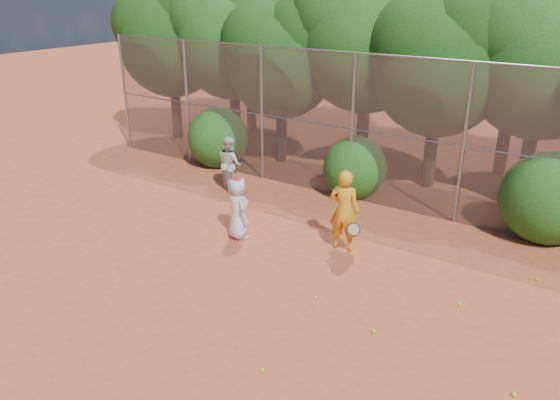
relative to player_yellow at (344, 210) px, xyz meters
The scene contains 23 objects.
ground 3.26m from the player_yellow, 96.08° to the right, with size 80.00×80.00×0.00m, color #A84326.
fence_back 3.14m from the player_yellow, 98.79° to the left, with size 20.05×0.09×4.03m.
tree_0 11.35m from the player_yellow, 153.19° to the left, with size 4.38×3.81×6.00m.
tree_1 9.64m from the player_yellow, 143.18° to the left, with size 4.64×4.03×6.35m.
tree_2 7.23m from the player_yellow, 135.25° to the left, with size 3.99×3.47×5.47m.
tree_3 7.07m from the player_yellow, 111.54° to the left, with size 4.89×4.26×6.70m.
tree_4 5.86m from the player_yellow, 87.51° to the left, with size 4.19×3.64×5.73m.
tree_5 7.24m from the player_yellow, 65.34° to the left, with size 4.51×3.92×6.17m.
tree_9 11.83m from the player_yellow, 136.87° to the left, with size 4.83×4.20×6.62m.
tree_10 9.35m from the player_yellow, 112.33° to the left, with size 5.15×4.48×7.06m.
tree_11 8.38m from the player_yellow, 77.09° to the left, with size 4.64×4.03×6.35m.
bush_0 7.09m from the player_yellow, 153.17° to the left, with size 2.00×2.00×2.00m, color #184C13.
bush_1 3.47m from the player_yellow, 112.56° to the left, with size 1.80×1.80×1.80m, color #184C13.
bush_2 4.87m from the player_yellow, 41.10° to the left, with size 2.20×2.20×2.20m, color #184C13.
player_yellow is the anchor object (origin of this frame).
player_teen 2.51m from the player_yellow, 160.06° to the right, with size 0.88×0.79×1.53m.
player_white 4.81m from the player_yellow, 160.81° to the left, with size 0.97×0.89×1.60m.
ball_0 3.39m from the player_yellow, 52.70° to the right, with size 0.07×0.07×0.07m, color #B5CF25.
ball_1 3.22m from the player_yellow, 16.67° to the right, with size 0.07×0.07×0.07m, color #B5CF25.
ball_2 4.69m from the player_yellow, 78.03° to the right, with size 0.07×0.07×0.07m, color #B5CF25.
ball_3 5.30m from the player_yellow, 33.28° to the right, with size 0.07×0.07×0.07m, color #B5CF25.
ball_4 2.47m from the player_yellow, 75.10° to the right, with size 0.07×0.07×0.07m, color #B5CF25.
ball_5 4.22m from the player_yellow, 12.94° to the left, with size 0.07×0.07×0.07m, color #B5CF25.
Camera 1 is at (5.38, -7.02, 5.72)m, focal length 35.00 mm.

